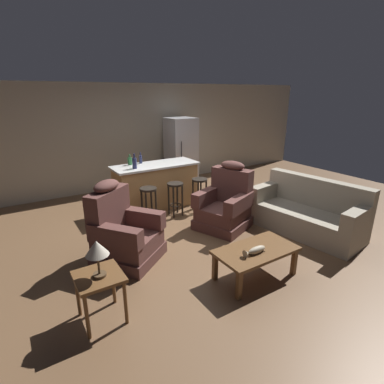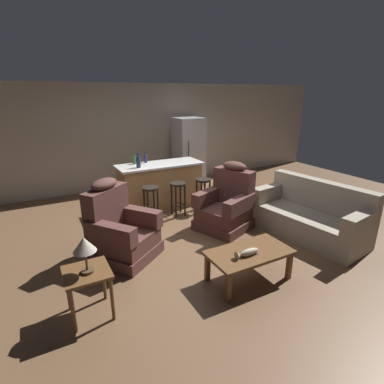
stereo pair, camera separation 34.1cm
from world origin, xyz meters
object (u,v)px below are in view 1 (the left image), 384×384
at_px(recliner_near_lamp, 123,233).
at_px(bottle_tall_green, 130,161).
at_px(bar_stool_right, 200,188).
at_px(refrigerator, 181,152).
at_px(coffee_table, 256,253).
at_px(end_table, 99,283).
at_px(bottle_short_amber, 141,159).
at_px(bottle_wine_dark, 135,163).
at_px(table_lamp, 97,250).
at_px(fish_figurine, 255,251).
at_px(couch, 307,213).
at_px(recliner_near_island, 225,205).
at_px(kitchen_island, 156,186).
at_px(bar_stool_middle, 175,193).
at_px(bar_stool_left, 149,198).

xyz_separation_m(recliner_near_lamp, bottle_tall_green, (0.89, 1.91, 0.61)).
bearing_deg(bar_stool_right, refrigerator, 70.89).
bearing_deg(coffee_table, recliner_near_lamp, 133.25).
bearing_deg(end_table, coffee_table, -8.84).
xyz_separation_m(bar_stool_right, bottle_short_amber, (-0.91, 0.88, 0.57)).
bearing_deg(bottle_short_amber, bottle_wine_dark, -128.14).
bearing_deg(table_lamp, fish_figurine, -10.94).
relative_size(couch, recliner_near_island, 1.67).
relative_size(recliner_near_island, table_lamp, 2.93).
xyz_separation_m(recliner_near_island, bottle_tall_green, (-1.09, 1.81, 0.61)).
height_order(refrigerator, bottle_wine_dark, refrigerator).
distance_m(recliner_near_lamp, end_table, 1.27).
bearing_deg(coffee_table, recliner_near_island, 65.86).
xyz_separation_m(recliner_near_lamp, recliner_near_island, (1.98, 0.10, 0.00)).
height_order(end_table, bottle_wine_dark, bottle_wine_dark).
bearing_deg(couch, bottle_short_amber, -62.91).
bearing_deg(refrigerator, coffee_table, -107.78).
bearing_deg(coffee_table, table_lamp, 171.76).
bearing_deg(bottle_tall_green, kitchen_island, -27.51).
xyz_separation_m(kitchen_island, bottle_short_amber, (-0.22, 0.25, 0.56)).
xyz_separation_m(kitchen_island, bar_stool_right, (0.70, -0.63, -0.01)).
xyz_separation_m(bar_stool_middle, refrigerator, (1.21, 1.83, 0.41)).
bearing_deg(bottle_tall_green, couch, -51.50).
bearing_deg(bar_stool_right, recliner_near_island, -93.90).
height_order(fish_figurine, bar_stool_middle, bar_stool_middle).
bearing_deg(recliner_near_island, bottle_tall_green, -80.57).
bearing_deg(bar_stool_middle, recliner_near_lamp, -144.60).
relative_size(recliner_near_island, bar_stool_left, 1.76).
distance_m(bar_stool_middle, bottle_tall_green, 1.18).
bearing_deg(kitchen_island, fish_figurine, -92.54).
relative_size(couch, bottle_tall_green, 9.26).
height_order(refrigerator, bottle_short_amber, refrigerator).
height_order(couch, kitchen_island, kitchen_island).
bearing_deg(bar_stool_right, fish_figurine, -108.38).
bearing_deg(bar_stool_right, bar_stool_left, 180.00).
distance_m(fish_figurine, recliner_near_lamp, 1.91).
bearing_deg(fish_figurine, bottle_short_amber, 91.32).
bearing_deg(fish_figurine, table_lamp, 169.06).
bearing_deg(bar_stool_right, kitchen_island, 137.87).
height_order(fish_figurine, bar_stool_left, bar_stool_left).
bearing_deg(couch, fish_figurine, 10.31).
height_order(table_lamp, bottle_wine_dark, bottle_wine_dark).
distance_m(bar_stool_left, bottle_wine_dark, 0.79).
xyz_separation_m(fish_figurine, recliner_near_island, (0.77, 1.57, -0.04)).
height_order(couch, recliner_near_lamp, recliner_near_lamp).
distance_m(kitchen_island, bar_stool_middle, 0.64).
bearing_deg(couch, kitchen_island, -63.57).
bearing_deg(bottle_short_amber, recliner_near_island, -65.00).
bearing_deg(end_table, bar_stool_middle, 45.10).
bearing_deg(table_lamp, bottle_tall_green, 63.00).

